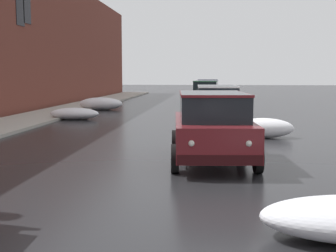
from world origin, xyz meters
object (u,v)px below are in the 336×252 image
at_px(suv_maroon_parked_kerbside_close, 212,125).
at_px(suv_white_parked_kerbside_mid, 217,106).
at_px(suv_darkblue_at_far_intersection, 208,89).
at_px(sedan_black_parked_far_down_block, 212,102).
at_px(suv_green_queued_behind_truck, 206,92).

height_order(suv_maroon_parked_kerbside_close, suv_white_parked_kerbside_mid, same).
xyz_separation_m(suv_maroon_parked_kerbside_close, suv_darkblue_at_far_intersection, (-0.29, 28.55, 0.00)).
bearing_deg(sedan_black_parked_far_down_block, suv_white_parked_kerbside_mid, -88.29).
bearing_deg(suv_darkblue_at_far_intersection, suv_white_parked_kerbside_mid, -88.61).
distance_m(suv_maroon_parked_kerbside_close, suv_white_parked_kerbside_mid, 7.25).
distance_m(sedan_black_parked_far_down_block, suv_green_queued_behind_truck, 7.33).
height_order(suv_white_parked_kerbside_mid, suv_darkblue_at_far_intersection, same).
bearing_deg(sedan_black_parked_far_down_block, suv_green_queued_behind_truck, 93.09).
bearing_deg(suv_maroon_parked_kerbside_close, suv_white_parked_kerbside_mid, 88.22).
bearing_deg(sedan_black_parked_far_down_block, suv_maroon_parked_kerbside_close, -90.12).
relative_size(suv_maroon_parked_kerbside_close, suv_green_queued_behind_truck, 0.93).
relative_size(sedan_black_parked_far_down_block, suv_green_queued_behind_truck, 0.93).
distance_m(suv_white_parked_kerbside_mid, suv_darkblue_at_far_intersection, 21.30).
xyz_separation_m(sedan_black_parked_far_down_block, suv_darkblue_at_far_intersection, (-0.32, 14.72, 0.23)).
height_order(sedan_black_parked_far_down_block, suv_green_queued_behind_truck, suv_green_queued_behind_truck).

